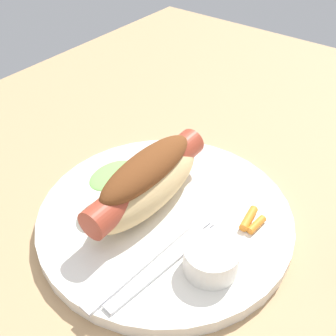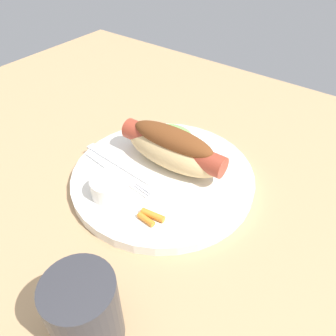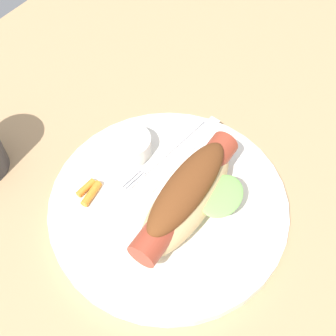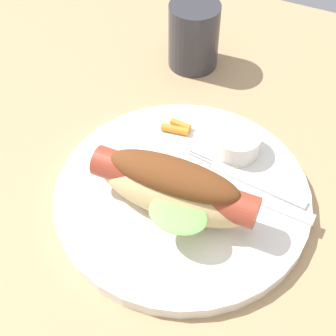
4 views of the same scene
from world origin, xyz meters
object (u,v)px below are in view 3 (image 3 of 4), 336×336
at_px(sauce_ramekin, 130,146).
at_px(fork, 167,151).
at_px(hot_dog, 186,198).
at_px(plate, 165,206).
at_px(carrot_garnish, 89,191).
at_px(knife, 184,152).

xyz_separation_m(sauce_ramekin, fork, (-0.03, 0.04, -0.01)).
bearing_deg(hot_dog, plate, -89.22).
xyz_separation_m(hot_dog, fork, (-0.06, -0.07, -0.03)).
bearing_deg(sauce_ramekin, plate, 64.39).
height_order(sauce_ramekin, carrot_garnish, sauce_ramekin).
bearing_deg(hot_dog, carrot_garnish, -70.92).
bearing_deg(hot_dog, sauce_ramekin, -110.29).
bearing_deg(sauce_ramekin, knife, 123.06).
distance_m(plate, knife, 0.08).
xyz_separation_m(plate, sauce_ramekin, (-0.04, -0.08, 0.02)).
distance_m(sauce_ramekin, knife, 0.07).
xyz_separation_m(knife, carrot_garnish, (0.11, -0.06, 0.00)).
height_order(hot_dog, knife, hot_dog).
distance_m(fork, knife, 0.02).
height_order(sauce_ramekin, fork, sauce_ramekin).
relative_size(knife, carrot_garnish, 4.12).
distance_m(plate, hot_dog, 0.05).
distance_m(plate, carrot_garnish, 0.09).
bearing_deg(sauce_ramekin, carrot_garnish, -1.99).
xyz_separation_m(sauce_ramekin, carrot_garnish, (0.08, -0.00, -0.01)).
bearing_deg(hot_dog, fork, -134.09).
relative_size(sauce_ramekin, knife, 0.38).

